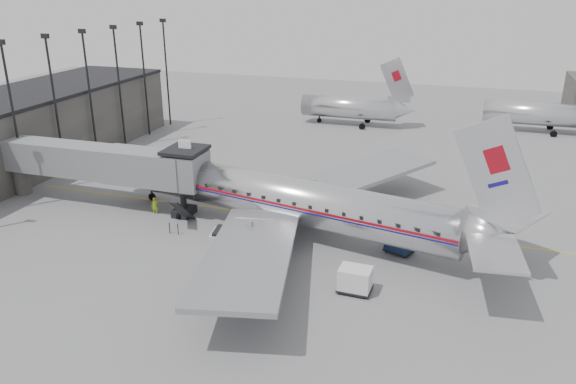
% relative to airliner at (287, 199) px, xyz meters
% --- Properties ---
extents(ground, '(160.00, 160.00, 0.00)m').
position_rel_airliner_xyz_m(ground, '(-0.96, -2.84, -3.11)').
color(ground, slate).
rests_on(ground, ground).
extents(terminal, '(12.00, 46.00, 8.00)m').
position_rel_airliner_xyz_m(terminal, '(-34.96, 7.16, 0.89)').
color(terminal, '#3A3835').
rests_on(terminal, ground).
extents(apron_line, '(60.00, 0.15, 0.01)m').
position_rel_airliner_xyz_m(apron_line, '(2.04, 3.16, -3.10)').
color(apron_line, gold).
rests_on(apron_line, ground).
extents(jet_bridge, '(21.00, 6.20, 7.10)m').
position_rel_airliner_xyz_m(jet_bridge, '(-17.62, 0.82, 1.07)').
color(jet_bridge, slate).
rests_on(jet_bridge, ground).
extents(floodlight_masts, '(0.90, 42.25, 15.25)m').
position_rel_airliner_xyz_m(floodlight_masts, '(-28.46, 10.16, 5.25)').
color(floodlight_masts, black).
rests_on(floodlight_masts, ground).
extents(distant_aircraft_near, '(16.39, 3.20, 10.26)m').
position_rel_airliner_xyz_m(distant_aircraft_near, '(-2.76, 39.16, -0.38)').
color(distant_aircraft_near, silver).
rests_on(distant_aircraft_near, ground).
extents(distant_aircraft_mid, '(16.39, 3.20, 10.26)m').
position_rel_airliner_xyz_m(distant_aircraft_mid, '(23.24, 43.16, -0.38)').
color(distant_aircraft_mid, silver).
rests_on(distant_aircraft_mid, ground).
extents(airliner, '(38.67, 35.48, 12.36)m').
position_rel_airliner_xyz_m(airliner, '(0.00, 0.00, 0.00)').
color(airliner, silver).
rests_on(airliner, ground).
extents(service_van, '(5.95, 3.07, 2.67)m').
position_rel_airliner_xyz_m(service_van, '(-1.62, -4.85, -1.71)').
color(service_van, '#BABABC').
rests_on(service_van, ground).
extents(baggage_cart_navy, '(2.58, 2.31, 1.67)m').
position_rel_airliner_xyz_m(baggage_cart_navy, '(9.71, -0.84, -2.22)').
color(baggage_cart_navy, '#0E1C3A').
rests_on(baggage_cart_navy, ground).
extents(baggage_cart_white, '(2.38, 1.86, 1.82)m').
position_rel_airliner_xyz_m(baggage_cart_white, '(7.51, -7.85, -2.14)').
color(baggage_cart_white, silver).
rests_on(baggage_cart_white, ground).
extents(ramp_worker, '(0.65, 0.48, 1.62)m').
position_rel_airliner_xyz_m(ramp_worker, '(-12.96, 0.16, -2.30)').
color(ramp_worker, '#A2CE18').
rests_on(ramp_worker, ground).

